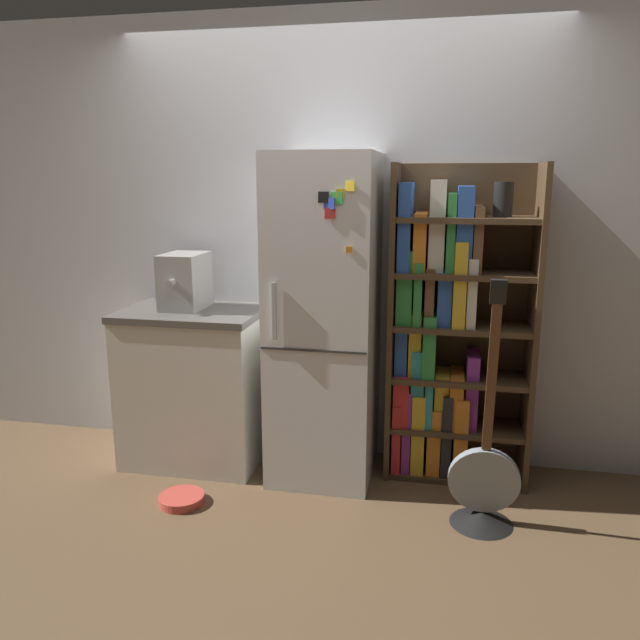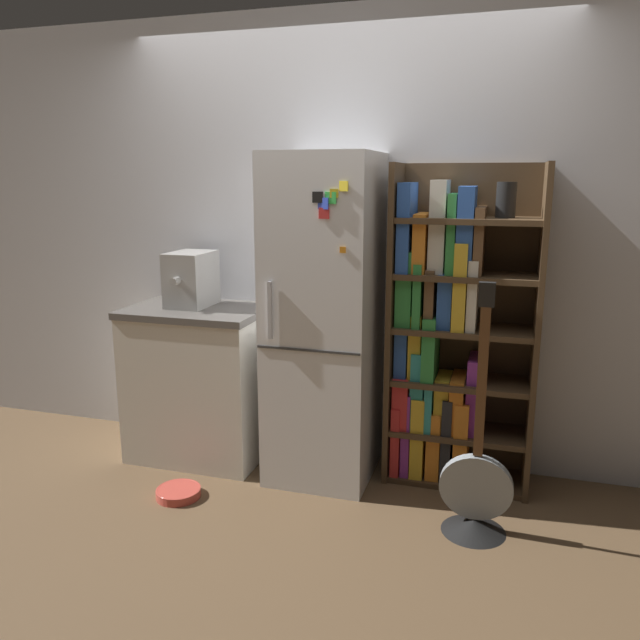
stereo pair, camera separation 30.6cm
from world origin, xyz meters
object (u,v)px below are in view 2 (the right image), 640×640
(espresso_machine, at_px, (191,279))
(pet_bowl, at_px, (178,492))
(guitar, at_px, (475,499))
(bookshelf, at_px, (446,340))
(refrigerator, at_px, (324,320))

(espresso_machine, height_order, pet_bowl, espresso_machine)
(guitar, relative_size, pet_bowl, 5.25)
(bookshelf, bearing_deg, espresso_machine, -176.81)
(refrigerator, height_order, guitar, refrigerator)
(espresso_machine, bearing_deg, bookshelf, 3.19)
(pet_bowl, bearing_deg, guitar, 4.01)
(guitar, distance_m, pet_bowl, 1.55)
(refrigerator, relative_size, pet_bowl, 7.59)
(guitar, bearing_deg, pet_bowl, -175.99)
(guitar, bearing_deg, espresso_machine, 164.63)
(bookshelf, height_order, guitar, bookshelf)
(espresso_machine, relative_size, pet_bowl, 1.56)
(refrigerator, height_order, bookshelf, refrigerator)
(guitar, xyz_separation_m, pet_bowl, (-1.54, -0.11, -0.15))
(bookshelf, distance_m, espresso_machine, 1.53)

